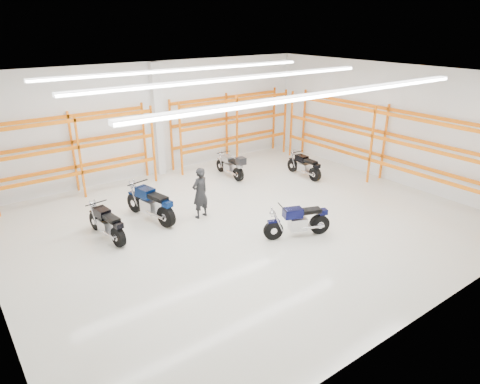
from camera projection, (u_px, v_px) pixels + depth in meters
ground at (244, 222)px, 13.59m from camera, size 14.00×14.00×0.00m
room_shell at (244, 120)px, 12.39m from camera, size 14.02×12.02×4.51m
motorcycle_main at (300, 221)px, 12.55m from camera, size 1.97×0.97×1.01m
motorcycle_back_a at (107, 224)px, 12.39m from camera, size 0.66×2.00×0.98m
motorcycle_back_b at (151, 205)px, 13.54m from camera, size 0.83×2.30×1.14m
motorcycle_back_c at (232, 166)px, 17.29m from camera, size 0.63×1.97×1.01m
motorcycle_back_d at (305, 167)px, 17.35m from camera, size 0.64×1.92×0.94m
standing_man at (200, 193)px, 13.64m from camera, size 0.68×0.51×1.69m
structural_column at (157, 120)px, 17.10m from camera, size 0.32×0.32×4.50m
pallet_racking_back_left at (75, 147)px, 15.15m from camera, size 5.67×0.87×3.00m
pallet_racking_back_right at (232, 122)px, 18.89m from camera, size 5.67×0.87×3.00m
pallet_racking_side at (379, 136)px, 16.48m from camera, size 0.87×9.07×3.00m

